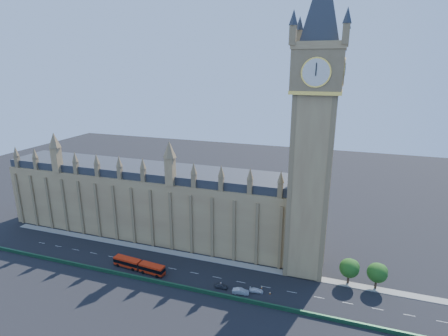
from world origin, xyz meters
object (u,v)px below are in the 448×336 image
(car_grey, at_px, (221,286))
(car_white, at_px, (256,290))
(red_bus, at_px, (139,265))
(car_silver, at_px, (241,291))

(car_grey, relative_size, car_white, 0.96)
(red_bus, height_order, car_silver, red_bus)
(car_white, bearing_deg, car_silver, 112.34)
(car_silver, bearing_deg, car_grey, 77.04)
(red_bus, relative_size, car_white, 4.66)
(car_grey, bearing_deg, car_white, -83.70)
(red_bus, distance_m, car_grey, 29.38)
(car_grey, xyz_separation_m, car_white, (10.67, 1.50, -0.08))
(car_grey, distance_m, car_silver, 6.42)
(car_silver, relative_size, car_white, 1.19)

